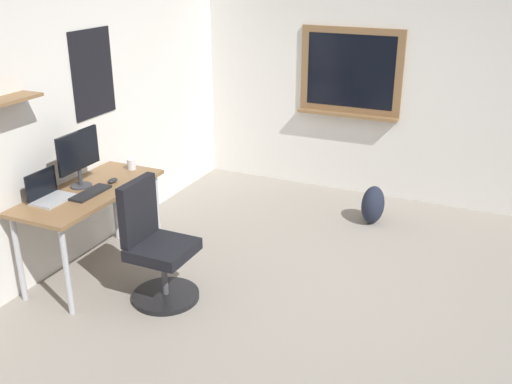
# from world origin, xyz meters

# --- Properties ---
(ground_plane) EXTENTS (5.20, 5.20, 0.00)m
(ground_plane) POSITION_xyz_m (0.00, 0.00, 0.00)
(ground_plane) COLOR gray
(ground_plane) RESTS_ON ground
(wall_back) EXTENTS (5.00, 0.30, 2.60)m
(wall_back) POSITION_xyz_m (-0.01, 2.45, 1.30)
(wall_back) COLOR silver
(wall_back) RESTS_ON ground
(wall_right) EXTENTS (0.22, 5.00, 2.60)m
(wall_right) POSITION_xyz_m (2.45, 0.03, 1.30)
(wall_right) COLOR silver
(wall_right) RESTS_ON ground
(desk) EXTENTS (1.30, 0.58, 0.74)m
(desk) POSITION_xyz_m (-0.28, 2.08, 0.66)
(desk) COLOR olive
(desk) RESTS_ON ground
(office_chair) EXTENTS (0.52, 0.52, 0.95)m
(office_chair) POSITION_xyz_m (-0.40, 1.39, 0.41)
(office_chair) COLOR black
(office_chair) RESTS_ON ground
(laptop) EXTENTS (0.31, 0.21, 0.23)m
(laptop) POSITION_xyz_m (-0.57, 2.22, 0.80)
(laptop) COLOR #ADAFB5
(laptop) RESTS_ON desk
(monitor_primary) EXTENTS (0.46, 0.17, 0.46)m
(monitor_primary) POSITION_xyz_m (-0.25, 2.17, 1.01)
(monitor_primary) COLOR #38383D
(monitor_primary) RESTS_ON desk
(keyboard) EXTENTS (0.37, 0.13, 0.02)m
(keyboard) POSITION_xyz_m (-0.35, 2.01, 0.75)
(keyboard) COLOR black
(keyboard) RESTS_ON desk
(computer_mouse) EXTENTS (0.10, 0.06, 0.03)m
(computer_mouse) POSITION_xyz_m (-0.07, 2.01, 0.76)
(computer_mouse) COLOR #262628
(computer_mouse) RESTS_ON desk
(coffee_mug) EXTENTS (0.08, 0.08, 0.09)m
(coffee_mug) POSITION_xyz_m (0.27, 2.06, 0.79)
(coffee_mug) COLOR silver
(coffee_mug) RESTS_ON desk
(backpack) EXTENTS (0.32, 0.22, 0.38)m
(backpack) POSITION_xyz_m (1.65, 0.21, 0.19)
(backpack) COLOR #1E2333
(backpack) RESTS_ON ground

